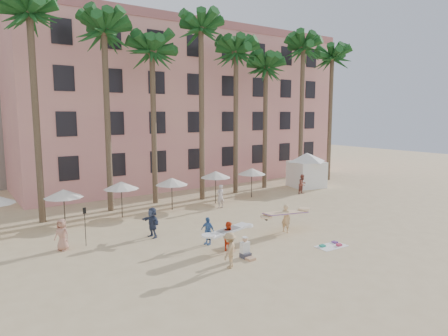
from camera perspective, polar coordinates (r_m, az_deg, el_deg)
ground at (r=22.33m, az=10.41°, el=-11.86°), size 120.00×120.00×0.00m
pink_hotel at (r=46.28m, az=-6.54°, el=8.47°), size 35.00×14.00×16.00m
palm_row at (r=33.95m, az=-7.50°, el=17.10°), size 44.40×5.40×16.30m
umbrella_row at (r=30.18m, az=-10.85°, el=-2.11°), size 22.50×2.70×2.73m
cabana at (r=41.25m, az=11.73°, el=0.17°), size 5.27×5.27×3.50m
beach_towel at (r=23.84m, az=15.12°, el=-10.64°), size 1.85×1.10×0.14m
carrier_yellow at (r=25.64m, az=8.84°, el=-6.84°), size 3.41×0.87×1.79m
carrier_white at (r=22.07m, az=0.63°, el=-9.54°), size 2.86×1.06×1.63m
beachgoers at (r=25.91m, az=-2.72°, el=-6.88°), size 23.09×11.62×1.87m
paddle at (r=23.98m, az=-19.25°, el=-7.26°), size 0.18×0.04×2.23m
seated_man at (r=21.22m, az=3.14°, el=-11.72°), size 0.48×0.85×1.10m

